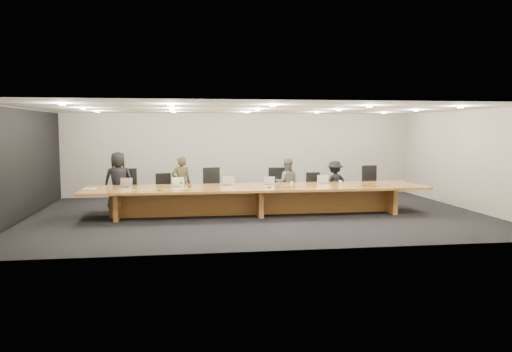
{
  "coord_description": "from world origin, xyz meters",
  "views": [
    {
      "loc": [
        -1.98,
        -12.98,
        2.27
      ],
      "look_at": [
        0.0,
        0.3,
        1.0
      ],
      "focal_mm": 35.0,
      "sensor_mm": 36.0,
      "label": 1
    }
  ],
  "objects_px": {
    "chair_far_right": "(374,185)",
    "mic_right": "(364,185)",
    "chair_far_left": "(127,189)",
    "mic_left": "(160,190)",
    "person_c": "(287,183)",
    "water_bottle": "(181,183)",
    "laptop_b": "(180,182)",
    "laptop_c": "(227,181)",
    "amber_mug": "(190,186)",
    "person_b": "(181,183)",
    "chair_mid_left": "(214,188)",
    "laptop_a": "(125,183)",
    "mic_center": "(269,187)",
    "conference_table": "(258,195)",
    "chair_left": "(165,191)",
    "av_box": "(117,192)",
    "paper_cup_far": "(340,182)",
    "laptop_e": "(323,179)",
    "paper_cup_near": "(292,183)",
    "person_d": "(335,183)",
    "laptop_d": "(269,181)",
    "chair_mid_right": "(277,187)",
    "chair_right": "(315,189)",
    "person_a": "(119,181)"
  },
  "relations": [
    {
      "from": "chair_far_right",
      "to": "mic_right",
      "type": "height_order",
      "value": "chair_far_right"
    },
    {
      "from": "chair_far_left",
      "to": "mic_left",
      "type": "relative_size",
      "value": 8.71
    },
    {
      "from": "person_c",
      "to": "water_bottle",
      "type": "relative_size",
      "value": 5.84
    },
    {
      "from": "laptop_b",
      "to": "laptop_c",
      "type": "xyz_separation_m",
      "value": [
        1.26,
        0.06,
        0.0
      ]
    },
    {
      "from": "laptop_b",
      "to": "mic_left",
      "type": "xyz_separation_m",
      "value": [
        -0.49,
        -0.84,
        -0.11
      ]
    },
    {
      "from": "amber_mug",
      "to": "person_b",
      "type": "bearing_deg",
      "value": 99.84
    },
    {
      "from": "chair_mid_left",
      "to": "laptop_a",
      "type": "relative_size",
      "value": 3.78
    },
    {
      "from": "mic_center",
      "to": "conference_table",
      "type": "bearing_deg",
      "value": 128.61
    },
    {
      "from": "chair_left",
      "to": "av_box",
      "type": "height_order",
      "value": "chair_left"
    },
    {
      "from": "conference_table",
      "to": "paper_cup_far",
      "type": "distance_m",
      "value": 2.37
    },
    {
      "from": "chair_mid_left",
      "to": "person_b",
      "type": "relative_size",
      "value": 0.79
    },
    {
      "from": "laptop_a",
      "to": "laptop_e",
      "type": "xyz_separation_m",
      "value": [
        5.36,
        0.05,
        -0.0
      ]
    },
    {
      "from": "person_b",
      "to": "paper_cup_near",
      "type": "relative_size",
      "value": 15.38
    },
    {
      "from": "person_d",
      "to": "laptop_c",
      "type": "height_order",
      "value": "person_d"
    },
    {
      "from": "laptop_b",
      "to": "paper_cup_far",
      "type": "xyz_separation_m",
      "value": [
        4.39,
        -0.09,
        -0.08
      ]
    },
    {
      "from": "laptop_a",
      "to": "laptop_d",
      "type": "height_order",
      "value": "laptop_a"
    },
    {
      "from": "chair_far_right",
      "to": "paper_cup_far",
      "type": "bearing_deg",
      "value": -155.01
    },
    {
      "from": "av_box",
      "to": "person_c",
      "type": "bearing_deg",
      "value": 12.34
    },
    {
      "from": "laptop_a",
      "to": "mic_center",
      "type": "distance_m",
      "value": 3.77
    },
    {
      "from": "amber_mug",
      "to": "paper_cup_near",
      "type": "relative_size",
      "value": 1.11
    },
    {
      "from": "mic_right",
      "to": "chair_far_left",
      "type": "bearing_deg",
      "value": 166.54
    },
    {
      "from": "conference_table",
      "to": "mic_left",
      "type": "distance_m",
      "value": 2.61
    },
    {
      "from": "chair_mid_right",
      "to": "person_b",
      "type": "height_order",
      "value": "person_b"
    },
    {
      "from": "conference_table",
      "to": "laptop_b",
      "type": "relative_size",
      "value": 28.26
    },
    {
      "from": "person_d",
      "to": "mic_center",
      "type": "relative_size",
      "value": 10.47
    },
    {
      "from": "person_b",
      "to": "person_c",
      "type": "bearing_deg",
      "value": 169.4
    },
    {
      "from": "laptop_b",
      "to": "laptop_e",
      "type": "relative_size",
      "value": 1.03
    },
    {
      "from": "conference_table",
      "to": "mic_right",
      "type": "xyz_separation_m",
      "value": [
        2.82,
        -0.3,
        0.24
      ]
    },
    {
      "from": "water_bottle",
      "to": "mic_center",
      "type": "height_order",
      "value": "water_bottle"
    },
    {
      "from": "chair_far_right",
      "to": "person_b",
      "type": "distance_m",
      "value": 5.74
    },
    {
      "from": "laptop_a",
      "to": "person_d",
      "type": "bearing_deg",
      "value": 19.97
    },
    {
      "from": "person_c",
      "to": "person_d",
      "type": "distance_m",
      "value": 1.46
    },
    {
      "from": "person_c",
      "to": "laptop_d",
      "type": "relative_size",
      "value": 4.86
    },
    {
      "from": "person_d",
      "to": "laptop_d",
      "type": "relative_size",
      "value": 4.58
    },
    {
      "from": "chair_right",
      "to": "person_b",
      "type": "bearing_deg",
      "value": 178.57
    },
    {
      "from": "laptop_c",
      "to": "laptop_d",
      "type": "xyz_separation_m",
      "value": [
        1.14,
        -0.04,
        -0.01
      ]
    },
    {
      "from": "water_bottle",
      "to": "laptop_e",
      "type": "bearing_deg",
      "value": 4.61
    },
    {
      "from": "person_c",
      "to": "laptop_a",
      "type": "xyz_separation_m",
      "value": [
        -4.49,
        -0.81,
        0.17
      ]
    },
    {
      "from": "person_b",
      "to": "amber_mug",
      "type": "distance_m",
      "value": 1.31
    },
    {
      "from": "chair_far_right",
      "to": "mic_center",
      "type": "relative_size",
      "value": 9.35
    },
    {
      "from": "conference_table",
      "to": "person_d",
      "type": "relative_size",
      "value": 6.75
    },
    {
      "from": "conference_table",
      "to": "laptop_d",
      "type": "height_order",
      "value": "laptop_d"
    },
    {
      "from": "chair_mid_left",
      "to": "paper_cup_near",
      "type": "bearing_deg",
      "value": -41.06
    },
    {
      "from": "person_d",
      "to": "laptop_a",
      "type": "relative_size",
      "value": 4.24
    },
    {
      "from": "mic_center",
      "to": "av_box",
      "type": "bearing_deg",
      "value": -173.75
    },
    {
      "from": "chair_right",
      "to": "mic_left",
      "type": "bearing_deg",
      "value": -160.01
    },
    {
      "from": "mic_right",
      "to": "chair_far_right",
      "type": "bearing_deg",
      "value": 59.95
    },
    {
      "from": "person_b",
      "to": "mic_center",
      "type": "height_order",
      "value": "person_b"
    },
    {
      "from": "person_a",
      "to": "av_box",
      "type": "relative_size",
      "value": 8.26
    },
    {
      "from": "chair_far_left",
      "to": "person_b",
      "type": "relative_size",
      "value": 0.79
    }
  ]
}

